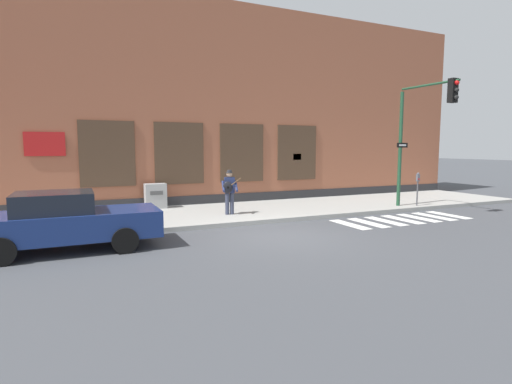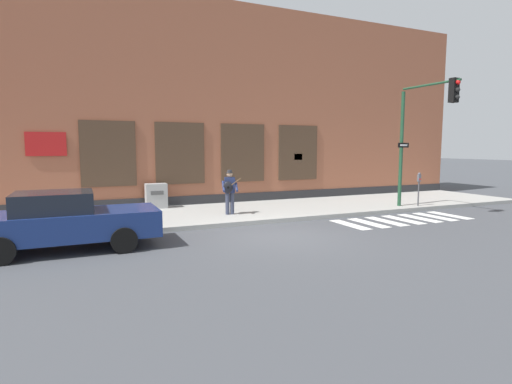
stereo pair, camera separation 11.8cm
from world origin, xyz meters
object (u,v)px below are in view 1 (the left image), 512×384
Objects in this scene: traffic_light at (421,123)px; parking_meter at (418,184)px; red_car at (64,221)px; utility_box at (155,196)px; busker at (229,189)px.

traffic_light is 3.50× the size of parking_meter.
traffic_light is at bearing -135.12° from parking_meter.
red_car is 0.92× the size of traffic_light.
utility_box is (-9.75, 4.58, -2.96)m from traffic_light.
traffic_light is at bearing 3.68° from red_car.
utility_box is at bearing 129.32° from busker.
red_car is at bearing -154.00° from busker.
parking_meter is at bearing 6.34° from red_car.
traffic_light reaches higher than busker.
utility_box is at bearing 58.78° from red_car.
traffic_light is 4.92× the size of utility_box.
traffic_light is at bearing -25.16° from utility_box.
red_car is 3.21× the size of parking_meter.
busker reaches higher than utility_box.
busker is at bearing 171.90° from parking_meter.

